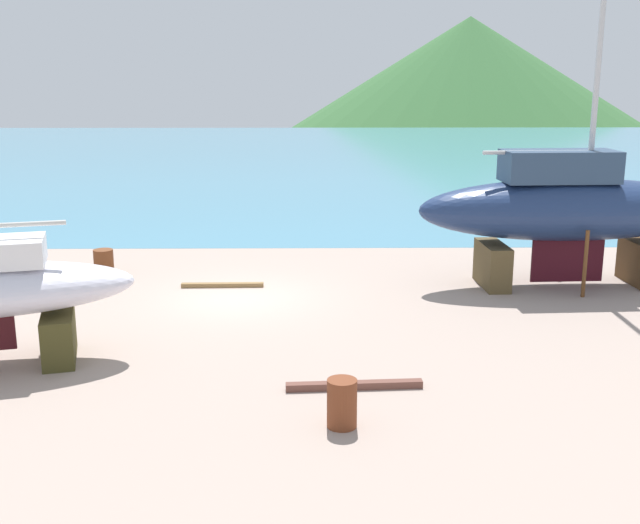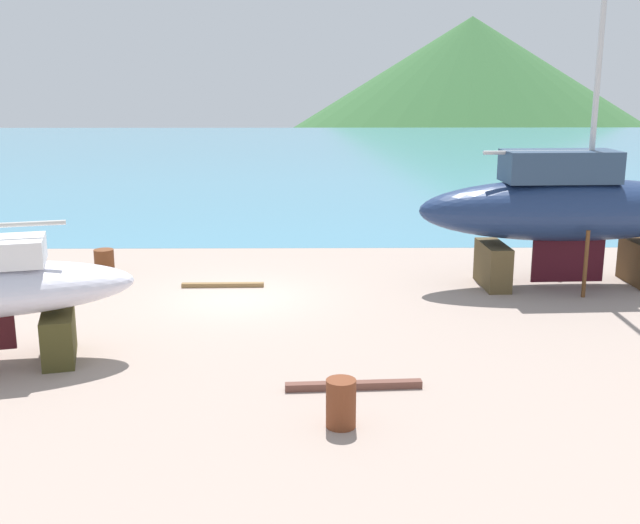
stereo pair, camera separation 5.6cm
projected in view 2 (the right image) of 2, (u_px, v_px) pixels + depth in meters
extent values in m
plane|color=#A69285|center=(223.00, 348.00, 18.65)|extent=(44.16, 44.16, 0.00)
cube|color=teal|center=(286.00, 156.00, 63.41)|extent=(141.77, 70.06, 0.01)
cone|color=#356534|center=(468.00, 117.00, 123.37)|extent=(101.43, 101.43, 30.93)
cube|color=brown|center=(493.00, 265.00, 23.95)|extent=(0.79, 2.03, 1.35)
cylinder|color=brown|center=(553.00, 244.00, 25.34)|extent=(0.12, 0.12, 2.02)
cylinder|color=brown|center=(586.00, 264.00, 22.66)|extent=(0.12, 0.12, 2.02)
ellipsoid|color=navy|center=(572.00, 210.00, 23.67)|extent=(9.62, 2.95, 1.91)
cube|color=#4A121D|center=(568.00, 261.00, 24.05)|extent=(2.28, 0.19, 1.34)
cube|color=navy|center=(560.00, 166.00, 23.33)|extent=(3.49, 1.66, 0.96)
cylinder|color=silver|center=(538.00, 152.00, 23.19)|extent=(3.33, 0.28, 0.12)
cube|color=#423D1C|center=(59.00, 336.00, 17.78)|extent=(1.14, 1.94, 1.13)
cylinder|color=beige|center=(7.00, 225.00, 16.93)|extent=(2.43, 0.74, 0.11)
cylinder|color=brown|center=(104.00, 261.00, 25.63)|extent=(0.88, 0.88, 0.80)
cylinder|color=brown|center=(341.00, 403.00, 14.35)|extent=(0.62, 0.62, 0.93)
cube|color=olive|center=(223.00, 285.00, 23.97)|extent=(2.56, 0.24, 0.13)
cube|color=brown|center=(354.00, 385.00, 16.17)|extent=(2.90, 0.39, 0.16)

